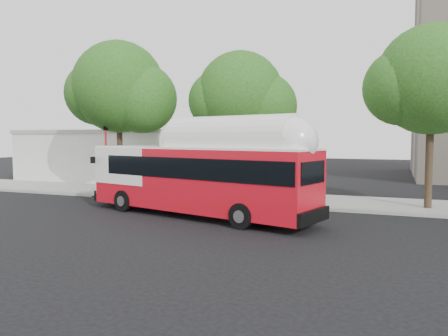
{
  "coord_description": "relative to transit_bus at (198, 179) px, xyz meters",
  "views": [
    {
      "loc": [
        7.5,
        -17.99,
        3.64
      ],
      "look_at": [
        -0.83,
        3.0,
        2.06
      ],
      "focal_mm": 35.0,
      "sensor_mm": 36.0,
      "label": 1
    }
  ],
  "objects": [
    {
      "name": "ground",
      "position": [
        0.95,
        -0.13,
        -1.72
      ],
      "size": [
        120.0,
        120.0,
        0.0
      ],
      "primitive_type": "plane",
      "color": "black",
      "rests_on": "ground"
    },
    {
      "name": "sidewalk",
      "position": [
        0.95,
        6.37,
        -1.65
      ],
      "size": [
        60.0,
        5.0,
        0.15
      ],
      "primitive_type": "cube",
      "color": "gray",
      "rests_on": "ground"
    },
    {
      "name": "curb_strip",
      "position": [
        0.95,
        3.77,
        -1.65
      ],
      "size": [
        60.0,
        0.3,
        0.15
      ],
      "primitive_type": "cube",
      "color": "gray",
      "rests_on": "ground"
    },
    {
      "name": "red_curb_segment",
      "position": [
        -2.05,
        3.77,
        -1.64
      ],
      "size": [
        10.0,
        0.32,
        0.16
      ],
      "primitive_type": "cube",
      "color": "maroon",
      "rests_on": "ground"
    },
    {
      "name": "street_tree_left",
      "position": [
        -7.57,
        5.43,
        4.88
      ],
      "size": [
        6.67,
        5.8,
        9.74
      ],
      "color": "#2D2116",
      "rests_on": "ground"
    },
    {
      "name": "street_tree_mid",
      "position": [
        0.36,
        5.93,
        4.19
      ],
      "size": [
        5.75,
        5.0,
        8.62
      ],
      "color": "#2D2116",
      "rests_on": "ground"
    },
    {
      "name": "street_tree_right",
      "position": [
        10.39,
        5.73,
        4.53
      ],
      "size": [
        6.21,
        5.4,
        9.18
      ],
      "color": "#2D2116",
      "rests_on": "ground"
    },
    {
      "name": "low_commercial_bldg",
      "position": [
        -13.05,
        13.87,
        0.43
      ],
      "size": [
        16.2,
        10.2,
        4.25
      ],
      "color": "silver",
      "rests_on": "ground"
    },
    {
      "name": "transit_bus",
      "position": [
        0.0,
        0.0,
        0.0
      ],
      "size": [
        12.59,
        5.4,
        3.68
      ],
      "rotation": [
        0.0,
        0.0,
        -0.26
      ],
      "color": "red",
      "rests_on": "ground"
    },
    {
      "name": "signal_pole",
      "position": [
        -8.09,
        4.0,
        0.5
      ],
      "size": [
        0.12,
        0.41,
        4.32
      ],
      "color": "red",
      "rests_on": "ground"
    }
  ]
}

